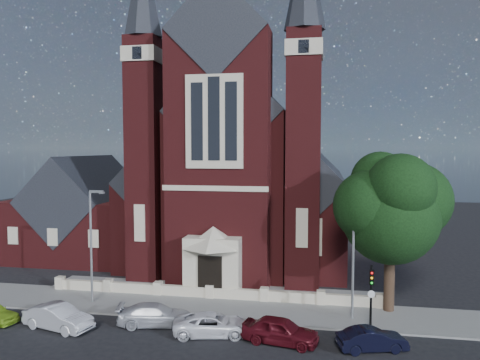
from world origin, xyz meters
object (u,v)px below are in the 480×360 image
at_px(church, 247,175).
at_px(car_navy, 372,339).
at_px(street_lamp_right, 355,250).
at_px(car_dark_red, 280,330).
at_px(car_silver_a, 58,317).
at_px(street_tree, 393,210).
at_px(street_lamp_left, 92,240).
at_px(car_silver_b, 155,315).
at_px(parish_hall, 86,216).
at_px(car_white_suv, 213,324).
at_px(traffic_signal, 371,289).

height_order(church, car_navy, church).
xyz_separation_m(street_lamp_right, car_dark_red, (-4.28, -4.38, -3.85)).
bearing_deg(car_silver_a, street_tree, -57.89).
height_order(church, street_lamp_left, church).
bearing_deg(church, car_dark_red, -76.01).
distance_m(church, car_silver_b, 23.39).
height_order(parish_hall, car_white_suv, parish_hall).
relative_size(street_tree, car_navy, 2.83).
bearing_deg(car_dark_red, traffic_signal, -50.82).
xyz_separation_m(parish_hall, street_lamp_left, (8.09, -14.00, 0.59)).
distance_m(street_tree, street_lamp_left, 20.71).
height_order(car_silver_b, car_white_suv, car_silver_b).
bearing_deg(street_tree, car_white_suv, -152.54).
distance_m(parish_hall, street_lamp_left, 16.18).
height_order(traffic_signal, car_navy, traffic_signal).
height_order(car_silver_a, car_dark_red, car_dark_red).
height_order(parish_hall, traffic_signal, parish_hall).
bearing_deg(car_white_suv, car_navy, -104.55).
relative_size(street_lamp_left, car_silver_b, 1.74).
distance_m(street_tree, street_lamp_right, 3.84).
distance_m(street_lamp_right, car_white_suv, 10.02).
relative_size(parish_hall, street_tree, 1.14).
relative_size(traffic_signal, car_white_suv, 0.86).
bearing_deg(parish_hall, street_lamp_left, -59.98).
bearing_deg(church, street_lamp_left, -112.66).
bearing_deg(car_silver_a, car_dark_red, -73.94).
relative_size(street_lamp_left, car_silver_a, 1.79).
bearing_deg(street_lamp_left, car_white_suv, -22.10).
bearing_deg(church, car_silver_b, -95.46).
bearing_deg(street_lamp_right, car_navy, -80.83).
bearing_deg(car_dark_red, street_lamp_right, -33.54).
distance_m(car_dark_red, car_navy, 5.00).
bearing_deg(street_lamp_left, car_silver_a, -87.56).
xyz_separation_m(parish_hall, street_tree, (28.60, -12.29, 2.95)).
bearing_deg(car_silver_a, car_navy, -74.51).
bearing_deg(car_silver_a, traffic_signal, -65.89).
height_order(street_lamp_left, car_silver_a, street_lamp_left).
height_order(church, car_dark_red, church).
xyz_separation_m(street_lamp_left, car_dark_red, (13.72, -4.38, -3.85)).
height_order(parish_hall, car_dark_red, parish_hall).
height_order(parish_hall, car_silver_a, parish_hall).
bearing_deg(street_lamp_right, car_silver_b, -165.69).
height_order(car_silver_a, car_navy, car_silver_a).
xyz_separation_m(street_lamp_right, car_navy, (0.71, -4.42, -3.98)).
height_order(street_lamp_left, car_dark_red, street_lamp_left).
bearing_deg(car_navy, car_silver_b, 67.50).
distance_m(street_tree, traffic_signal, 5.70).
bearing_deg(church, car_silver_a, -108.02).
height_order(car_white_suv, car_navy, car_white_suv).
height_order(street_lamp_right, car_silver_b, street_lamp_right).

